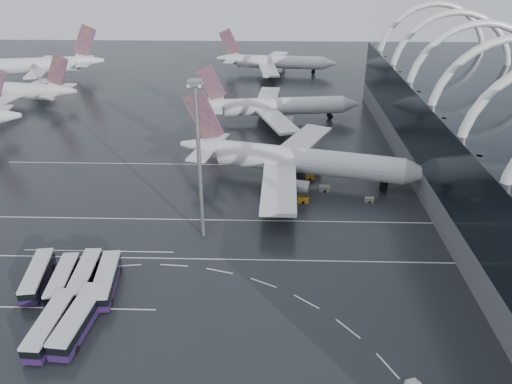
{
  "coord_description": "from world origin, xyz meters",
  "views": [
    {
      "loc": [
        7.44,
        -76.49,
        52.05
      ],
      "look_at": [
        4.93,
        11.23,
        7.0
      ],
      "focal_mm": 35.0,
      "sensor_mm": 36.0,
      "label": 1
    }
  ],
  "objects_px": {
    "jet_remote_mid": "(23,91)",
    "floodlight_mast": "(198,143)",
    "airliner_gate_b": "(275,107)",
    "gse_cart_belly_a": "(303,199)",
    "airliner_gate_c": "(274,62)",
    "gse_cart_belly_e": "(310,177)",
    "bus_row_far_c": "(79,320)",
    "bus_row_near_c": "(85,276)",
    "bus_row_far_b": "(51,324)",
    "gse_cart_belly_d": "(369,200)",
    "bus_row_near_a": "(38,276)",
    "bus_row_near_b": "(63,280)",
    "airliner_main": "(296,161)",
    "bus_row_near_d": "(106,280)",
    "gse_cart_belly_b": "(324,188)",
    "jet_remote_far": "(45,65)"
  },
  "relations": [
    {
      "from": "airliner_gate_b",
      "to": "airliner_gate_c",
      "type": "height_order",
      "value": "airliner_gate_b"
    },
    {
      "from": "gse_cart_belly_a",
      "to": "airliner_main",
      "type": "bearing_deg",
      "value": 96.31
    },
    {
      "from": "gse_cart_belly_b",
      "to": "gse_cart_belly_a",
      "type": "bearing_deg",
      "value": -133.77
    },
    {
      "from": "bus_row_near_c",
      "to": "bus_row_far_b",
      "type": "relative_size",
      "value": 0.97
    },
    {
      "from": "airliner_gate_c",
      "to": "gse_cart_belly_e",
      "type": "height_order",
      "value": "airliner_gate_c"
    },
    {
      "from": "airliner_main",
      "to": "bus_row_near_b",
      "type": "bearing_deg",
      "value": -119.75
    },
    {
      "from": "bus_row_near_d",
      "to": "gse_cart_belly_b",
      "type": "xyz_separation_m",
      "value": [
        39.3,
        36.68,
        -1.09
      ]
    },
    {
      "from": "gse_cart_belly_e",
      "to": "bus_row_far_c",
      "type": "bearing_deg",
      "value": -125.51
    },
    {
      "from": "jet_remote_mid",
      "to": "floodlight_mast",
      "type": "distance_m",
      "value": 111.23
    },
    {
      "from": "jet_remote_far",
      "to": "gse_cart_belly_d",
      "type": "bearing_deg",
      "value": 126.38
    },
    {
      "from": "jet_remote_mid",
      "to": "jet_remote_far",
      "type": "height_order",
      "value": "jet_remote_far"
    },
    {
      "from": "airliner_gate_b",
      "to": "gse_cart_belly_e",
      "type": "relative_size",
      "value": 25.17
    },
    {
      "from": "airliner_gate_b",
      "to": "gse_cart_belly_a",
      "type": "bearing_deg",
      "value": -90.7
    },
    {
      "from": "bus_row_near_a",
      "to": "bus_row_near_b",
      "type": "xyz_separation_m",
      "value": [
        4.6,
        -0.95,
        -0.05
      ]
    },
    {
      "from": "bus_row_far_b",
      "to": "floodlight_mast",
      "type": "xyz_separation_m",
      "value": [
        18.8,
        27.87,
        17.47
      ]
    },
    {
      "from": "gse_cart_belly_e",
      "to": "airliner_main",
      "type": "bearing_deg",
      "value": -170.19
    },
    {
      "from": "jet_remote_mid",
      "to": "gse_cart_belly_b",
      "type": "height_order",
      "value": "jet_remote_mid"
    },
    {
      "from": "airliner_gate_c",
      "to": "bus_row_far_c",
      "type": "distance_m",
      "value": 160.21
    },
    {
      "from": "bus_row_far_b",
      "to": "gse_cart_belly_a",
      "type": "xyz_separation_m",
      "value": [
        39.05,
        41.97,
        -1.11
      ]
    },
    {
      "from": "gse_cart_belly_e",
      "to": "floodlight_mast",
      "type": "bearing_deg",
      "value": -131.24
    },
    {
      "from": "bus_row_near_b",
      "to": "bus_row_far_b",
      "type": "height_order",
      "value": "bus_row_far_b"
    },
    {
      "from": "airliner_main",
      "to": "gse_cart_belly_e",
      "type": "height_order",
      "value": "airliner_main"
    },
    {
      "from": "bus_row_far_c",
      "to": "gse_cart_belly_b",
      "type": "xyz_separation_m",
      "value": [
        40.49,
        46.47,
        -1.2
      ]
    },
    {
      "from": "airliner_main",
      "to": "bus_row_near_a",
      "type": "bearing_deg",
      "value": -123.51
    },
    {
      "from": "airliner_gate_b",
      "to": "gse_cart_belly_a",
      "type": "height_order",
      "value": "airliner_gate_b"
    },
    {
      "from": "bus_row_near_b",
      "to": "floodlight_mast",
      "type": "bearing_deg",
      "value": -56.1
    },
    {
      "from": "airliner_main",
      "to": "gse_cart_belly_a",
      "type": "height_order",
      "value": "airliner_main"
    },
    {
      "from": "gse_cart_belly_d",
      "to": "bus_row_far_c",
      "type": "bearing_deg",
      "value": -140.27
    },
    {
      "from": "airliner_gate_c",
      "to": "bus_row_far_c",
      "type": "bearing_deg",
      "value": -94.73
    },
    {
      "from": "bus_row_near_a",
      "to": "bus_row_near_c",
      "type": "xyz_separation_m",
      "value": [
        7.97,
        0.02,
        0.03
      ]
    },
    {
      "from": "gse_cart_belly_d",
      "to": "gse_cart_belly_e",
      "type": "xyz_separation_m",
      "value": [
        -12.28,
        11.22,
        0.05
      ]
    },
    {
      "from": "jet_remote_mid",
      "to": "bus_row_far_c",
      "type": "distance_m",
      "value": 124.23
    },
    {
      "from": "airliner_gate_b",
      "to": "bus_row_far_c",
      "type": "height_order",
      "value": "airliner_gate_b"
    },
    {
      "from": "bus_row_near_b",
      "to": "bus_row_near_c",
      "type": "bearing_deg",
      "value": -79.29
    },
    {
      "from": "jet_remote_mid",
      "to": "bus_row_near_d",
      "type": "bearing_deg",
      "value": 129.58
    },
    {
      "from": "bus_row_near_a",
      "to": "gse_cart_belly_b",
      "type": "bearing_deg",
      "value": -63.64
    },
    {
      "from": "airliner_gate_b",
      "to": "bus_row_near_b",
      "type": "bearing_deg",
      "value": -119.43
    },
    {
      "from": "airliner_main",
      "to": "jet_remote_far",
      "type": "height_order",
      "value": "jet_remote_far"
    },
    {
      "from": "jet_remote_mid",
      "to": "bus_row_far_b",
      "type": "relative_size",
      "value": 3.21
    },
    {
      "from": "bus_row_near_a",
      "to": "bus_row_near_b",
      "type": "bearing_deg",
      "value": -110.36
    },
    {
      "from": "jet_remote_mid",
      "to": "gse_cart_belly_a",
      "type": "height_order",
      "value": "jet_remote_mid"
    },
    {
      "from": "airliner_main",
      "to": "bus_row_near_d",
      "type": "bearing_deg",
      "value": -114.16
    },
    {
      "from": "airliner_gate_c",
      "to": "gse_cart_belly_e",
      "type": "distance_m",
      "value": 105.26
    },
    {
      "from": "airliner_gate_c",
      "to": "gse_cart_belly_d",
      "type": "bearing_deg",
      "value": -74.11
    },
    {
      "from": "jet_remote_mid",
      "to": "floodlight_mast",
      "type": "height_order",
      "value": "floodlight_mast"
    },
    {
      "from": "gse_cart_belly_e",
      "to": "bus_row_near_a",
      "type": "bearing_deg",
      "value": -138.96
    },
    {
      "from": "bus_row_near_a",
      "to": "bus_row_far_c",
      "type": "bearing_deg",
      "value": -143.64
    },
    {
      "from": "floodlight_mast",
      "to": "bus_row_near_a",
      "type": "bearing_deg",
      "value": -147.67
    },
    {
      "from": "airliner_gate_b",
      "to": "gse_cart_belly_a",
      "type": "relative_size",
      "value": 21.87
    },
    {
      "from": "bus_row_near_c",
      "to": "gse_cart_belly_e",
      "type": "xyz_separation_m",
      "value": [
        40.29,
        42.0,
        -1.14
      ]
    }
  ]
}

